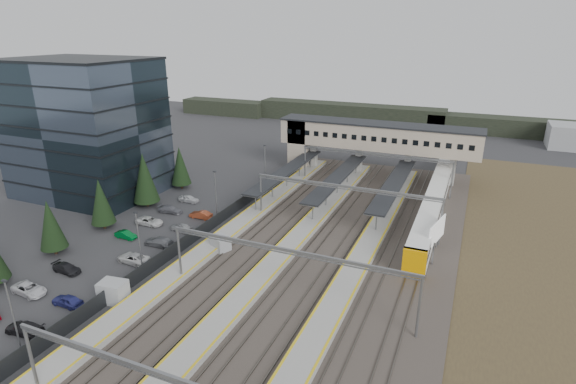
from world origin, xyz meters
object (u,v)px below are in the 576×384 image
at_px(train, 439,189).
at_px(relay_cabin_far, 221,244).
at_px(footbridge, 363,138).
at_px(billboard, 437,233).
at_px(office_building, 85,128).
at_px(relay_cabin_near, 113,292).

bearing_deg(train, relay_cabin_far, -128.25).
height_order(footbridge, billboard, footbridge).
distance_m(office_building, relay_cabin_far, 37.93).
xyz_separation_m(office_building, footbridge, (43.70, 30.00, -4.26)).
distance_m(relay_cabin_far, footbridge, 43.03).
relative_size(office_building, footbridge, 0.60).
relative_size(relay_cabin_near, billboard, 0.53).
xyz_separation_m(relay_cabin_far, billboard, (27.40, 9.83, 2.47)).
bearing_deg(office_building, billboard, -1.51).
bearing_deg(billboard, footbridge, 119.79).
xyz_separation_m(office_building, relay_cabin_far, (34.41, -11.46, -11.11)).
bearing_deg(billboard, relay_cabin_far, -160.26).
relative_size(relay_cabin_far, train, 0.05).
bearing_deg(relay_cabin_far, footbridge, 77.37).
bearing_deg(train, relay_cabin_near, -122.49).
xyz_separation_m(train, billboard, (1.81, -22.63, 1.50)).
bearing_deg(footbridge, train, -28.89).
height_order(relay_cabin_far, train, train).
distance_m(footbridge, train, 19.52).
relative_size(train, billboard, 9.89).
height_order(relay_cabin_far, billboard, billboard).
bearing_deg(relay_cabin_far, office_building, 161.58).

